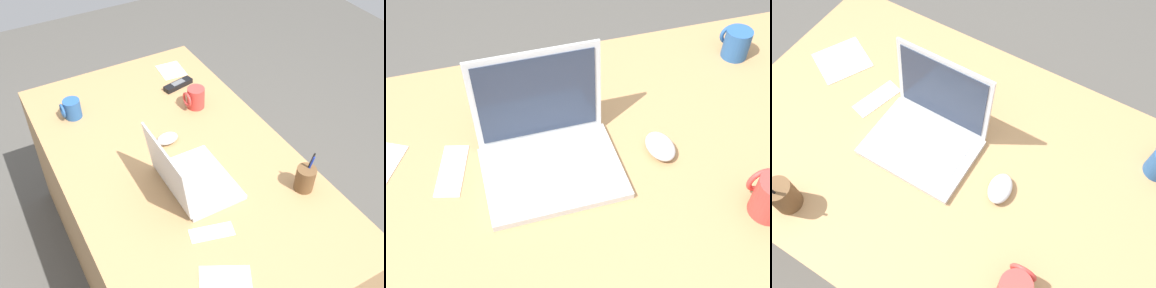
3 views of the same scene
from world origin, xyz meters
TOP-DOWN VIEW (x-y plane):
  - ground_plane at (0.00, 0.00)m, footprint 6.00×6.00m
  - desk at (0.00, 0.00)m, footprint 1.60×0.93m
  - laptop at (-0.16, 0.03)m, footprint 0.33×0.27m
  - computer_mouse at (0.11, -0.02)m, footprint 0.08×0.10m
  - coffee_mug_white at (0.48, 0.29)m, footprint 0.08×0.09m
  - paper_note_left at (-0.39, 0.06)m, footprint 0.10×0.17m

SIDE VIEW (x-z plane):
  - ground_plane at x=0.00m, z-range 0.00..0.00m
  - desk at x=0.00m, z-range 0.00..0.74m
  - paper_note_left at x=-0.39m, z-range 0.74..0.74m
  - computer_mouse at x=0.11m, z-range 0.74..0.78m
  - coffee_mug_white at x=0.48m, z-range 0.74..0.83m
  - laptop at x=-0.16m, z-range 0.67..0.92m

